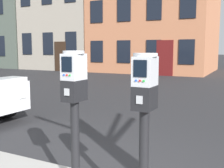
% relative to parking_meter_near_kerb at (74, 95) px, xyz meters
% --- Properties ---
extents(parking_meter_near_kerb, '(0.22, 0.25, 1.43)m').
position_rel_parking_meter_near_kerb_xyz_m(parking_meter_near_kerb, '(0.00, 0.00, 0.00)').
color(parking_meter_near_kerb, black).
rests_on(parking_meter_near_kerb, sidewalk_slab).
extents(parking_meter_twin_adjacent, '(0.22, 0.25, 1.41)m').
position_rel_parking_meter_near_kerb_xyz_m(parking_meter_twin_adjacent, '(0.75, -0.00, -0.01)').
color(parking_meter_twin_adjacent, black).
rests_on(parking_meter_twin_adjacent, sidewalk_slab).
extents(townhouse_brownstone, '(6.07, 5.69, 10.73)m').
position_rel_parking_meter_near_kerb_xyz_m(townhouse_brownstone, '(-11.75, 16.55, 4.24)').
color(townhouse_brownstone, '#9E9384').
rests_on(townhouse_brownstone, ground_plane).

